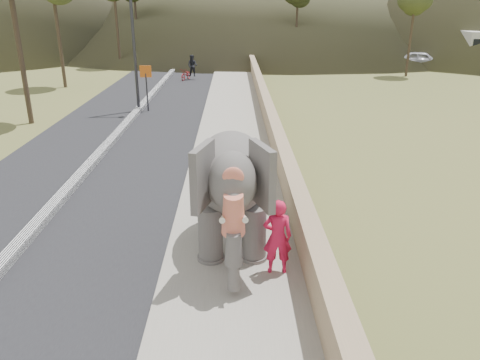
# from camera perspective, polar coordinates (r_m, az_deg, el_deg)

# --- Properties ---
(ground) EXTENTS (160.00, 160.00, 0.00)m
(ground) POSITION_cam_1_polar(r_m,az_deg,el_deg) (9.53, -1.06, -14.16)
(ground) COLOR olive
(ground) RESTS_ON ground
(road) EXTENTS (7.00, 120.00, 0.03)m
(road) POSITION_cam_1_polar(r_m,az_deg,el_deg) (19.29, -16.01, 3.63)
(road) COLOR black
(road) RESTS_ON ground
(median) EXTENTS (0.35, 120.00, 0.22)m
(median) POSITION_cam_1_polar(r_m,az_deg,el_deg) (19.27, -16.04, 3.90)
(median) COLOR black
(median) RESTS_ON ground
(walkway) EXTENTS (3.00, 120.00, 0.15)m
(walkway) POSITION_cam_1_polar(r_m,az_deg,el_deg) (18.60, -0.96, 4.01)
(walkway) COLOR #9E9687
(walkway) RESTS_ON ground
(parapet) EXTENTS (0.30, 120.00, 1.10)m
(parapet) POSITION_cam_1_polar(r_m,az_deg,el_deg) (18.54, 4.16, 5.43)
(parapet) COLOR tan
(parapet) RESTS_ON ground
(lamppost) EXTENTS (1.76, 0.36, 8.00)m
(lamppost) POSITION_cam_1_polar(r_m,az_deg,el_deg) (25.23, -12.35, 19.07)
(lamppost) COLOR #2B2C30
(lamppost) RESTS_ON ground
(signboard) EXTENTS (0.60, 0.08, 2.40)m
(signboard) POSITION_cam_1_polar(r_m,az_deg,el_deg) (25.44, -11.37, 11.82)
(signboard) COLOR #2D2D33
(signboard) RESTS_ON ground
(distant_car) EXTENTS (4.56, 3.10, 1.44)m
(distant_car) POSITION_cam_1_polar(r_m,az_deg,el_deg) (45.41, 21.32, 13.50)
(distant_car) COLOR #B4B4BB
(distant_car) RESTS_ON ground
(elephant_and_man) EXTENTS (2.24, 3.84, 2.75)m
(elephant_and_man) POSITION_cam_1_polar(r_m,az_deg,el_deg) (10.65, -0.98, -0.91)
(elephant_and_man) COLOR #67625D
(elephant_and_man) RESTS_ON ground
(motorcyclist) EXTENTS (1.47, 1.68, 1.84)m
(motorcyclist) POSITION_cam_1_polar(r_m,az_deg,el_deg) (35.95, -6.21, 13.18)
(motorcyclist) COLOR maroon
(motorcyclist) RESTS_ON ground
(trees) EXTENTS (47.88, 43.72, 8.48)m
(trees) POSITION_cam_1_polar(r_m,az_deg,el_deg) (36.02, -2.00, 18.27)
(trees) COLOR #473828
(trees) RESTS_ON ground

